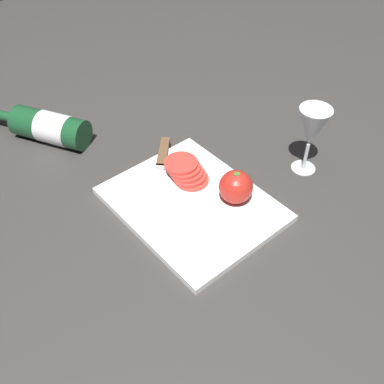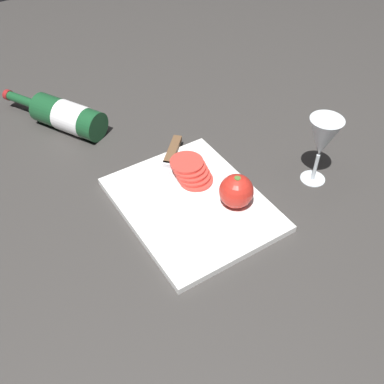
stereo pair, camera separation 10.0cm
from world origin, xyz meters
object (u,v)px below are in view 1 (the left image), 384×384
whole_tomato (236,187)px  knife (162,161)px  wine_bottle (47,127)px  tomato_slice_stack_near (186,171)px  wine_glass (312,129)px

whole_tomato → knife: 0.22m
wine_bottle → tomato_slice_stack_near: bearing=-155.4°
wine_glass → whole_tomato: (0.02, 0.22, -0.07)m
wine_bottle → knife: 0.33m
whole_tomato → tomato_slice_stack_near: 0.14m
knife → wine_glass: bearing=93.8°
tomato_slice_stack_near → whole_tomato: bearing=-164.7°
knife → tomato_slice_stack_near: size_ratio=1.89×
wine_glass → whole_tomato: 0.23m
wine_bottle → knife: bearing=-151.3°
wine_glass → knife: wine_glass is taller
whole_tomato → wine_bottle: bearing=22.3°
wine_bottle → wine_glass: size_ratio=1.84×
wine_bottle → wine_glass: (-0.52, -0.42, 0.08)m
wine_glass → knife: (0.23, 0.27, -0.10)m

